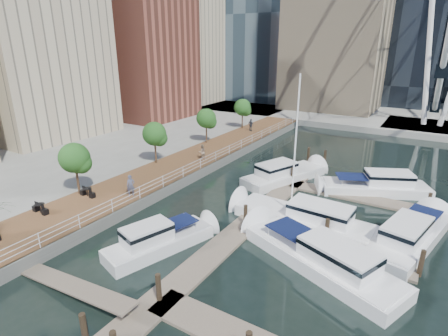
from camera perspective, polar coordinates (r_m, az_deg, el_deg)
name	(u,v)px	position (r m, az deg, el deg)	size (l,w,h in m)	color
ground	(145,267)	(23.66, -12.82, -15.42)	(520.00, 520.00, 0.00)	black
boardwalk	(179,168)	(38.90, -7.33, -0.02)	(6.00, 60.00, 1.00)	brown
seawall	(201,173)	(37.19, -3.70, -0.82)	(0.25, 60.00, 1.00)	#595954
land_inland	(35,137)	(59.09, -28.42, 4.50)	(48.00, 90.00, 1.00)	gray
land_far	(384,91)	(117.08, 24.67, 11.38)	(200.00, 114.00, 1.00)	gray
pier	(431,128)	(66.76, 30.69, 5.60)	(14.00, 12.00, 1.00)	gray
railing	(200,164)	(36.90, -3.86, 0.70)	(0.10, 60.00, 1.05)	white
floating_docks	(316,226)	(27.47, 14.80, -9.15)	(16.00, 34.00, 2.60)	#6D6051
midrise_condos	(100,45)	(62.47, -19.54, 18.43)	(19.00, 67.00, 28.00)	#BCAD8E
street_trees	(154,134)	(38.61, -11.30, 5.48)	(2.60, 42.60, 4.60)	#3F2B1C
cafe_tables	(17,220)	(29.62, -30.67, -7.32)	(2.50, 13.70, 0.74)	black
yacht_foreground	(319,266)	(23.93, 15.23, -15.21)	(3.17, 11.84, 2.15)	white
pedestrian_near	(131,186)	(30.99, -14.99, -2.81)	(0.70, 0.46, 1.92)	#46495E
pedestrian_mid	(202,152)	(39.77, -3.62, 2.63)	(0.85, 0.67, 1.76)	gray
pedestrian_far	(251,125)	(53.49, 4.41, 7.03)	(1.09, 0.45, 1.86)	#32353F
moored_yachts	(307,228)	(28.15, 13.38, -9.43)	(19.74, 34.84, 11.50)	white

